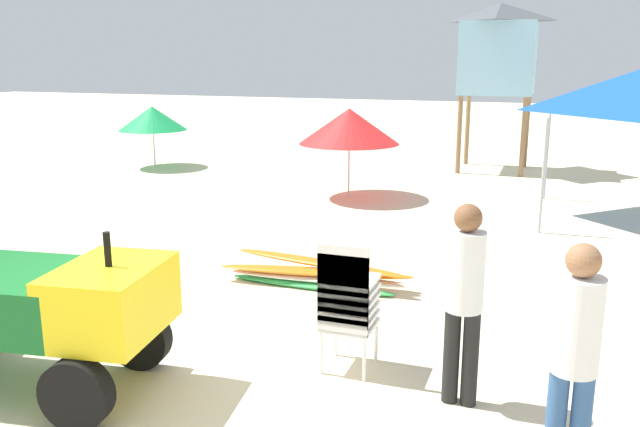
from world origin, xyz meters
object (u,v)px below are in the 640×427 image
stacked_plastic_chairs (347,298)px  beach_umbrella_left (152,118)px  utility_cart (29,305)px  lifeguard_near_left (464,291)px  lifeguard_near_center (575,349)px  lifeguard_tower (499,49)px  surfboard_pile (317,274)px  popup_canopy (640,91)px  beach_umbrella_mid (349,126)px

stacked_plastic_chairs → beach_umbrella_left: 12.84m
utility_cart → lifeguard_near_left: lifeguard_near_left is taller
lifeguard_near_center → stacked_plastic_chairs: bearing=151.1°
utility_cart → lifeguard_near_left: (3.66, 1.01, 0.24)m
utility_cart → stacked_plastic_chairs: size_ratio=2.09×
lifeguard_near_center → lifeguard_tower: lifeguard_tower is taller
surfboard_pile → lifeguard_tower: size_ratio=0.62×
surfboard_pile → lifeguard_near_center: bearing=-47.0°
stacked_plastic_chairs → surfboard_pile: size_ratio=0.49×
popup_canopy → beach_umbrella_left: (-11.48, 2.20, -1.01)m
lifeguard_near_center → beach_umbrella_left: bearing=134.2°
beach_umbrella_left → lifeguard_tower: bearing=16.8°
stacked_plastic_chairs → beach_umbrella_left: beach_umbrella_left is taller
stacked_plastic_chairs → beach_umbrella_mid: beach_umbrella_mid is taller
stacked_plastic_chairs → lifeguard_tower: 12.47m
stacked_plastic_chairs → beach_umbrella_mid: size_ratio=0.61×
surfboard_pile → lifeguard_near_left: size_ratio=1.48×
stacked_plastic_chairs → popup_canopy: size_ratio=0.43×
lifeguard_near_center → beach_umbrella_mid: 9.75m
beach_umbrella_mid → beach_umbrella_left: bearing=162.0°
lifeguard_near_left → beach_umbrella_mid: 8.61m
lifeguard_near_center → beach_umbrella_left: 14.94m
utility_cart → stacked_plastic_chairs: (2.57, 1.22, -0.04)m
lifeguard_near_left → beach_umbrella_mid: bearing=113.7°
lifeguard_near_left → lifeguard_tower: lifeguard_tower is taller
popup_canopy → lifeguard_tower: 5.64m
lifeguard_near_left → beach_umbrella_left: bearing=134.1°
utility_cart → beach_umbrella_mid: bearing=88.7°
stacked_plastic_chairs → beach_umbrella_mid: bearing=107.2°
surfboard_pile → popup_canopy: bearing=52.0°
beach_umbrella_mid → lifeguard_near_left: bearing=-66.3°
surfboard_pile → beach_umbrella_left: (-7.37, 7.46, 1.15)m
beach_umbrella_left → popup_canopy: bearing=-10.8°
utility_cart → beach_umbrella_left: 12.37m
stacked_plastic_chairs → beach_umbrella_left: bearing=131.3°
surfboard_pile → lifeguard_tower: 10.55m
surfboard_pile → beach_umbrella_mid: (-1.27, 5.47, 1.35)m
utility_cart → lifeguard_tower: 13.93m
lifeguard_near_center → beach_umbrella_left: lifeguard_near_center is taller
surfboard_pile → lifeguard_near_left: 3.35m
lifeguard_tower → beach_umbrella_mid: 5.47m
stacked_plastic_chairs → popup_canopy: bearing=67.9°
lifeguard_near_center → popup_canopy: size_ratio=0.59×
lifeguard_near_left → beach_umbrella_mid: beach_umbrella_mid is taller
beach_umbrella_mid → utility_cart: bearing=-91.3°
lifeguard_tower → beach_umbrella_left: lifeguard_tower is taller
surfboard_pile → beach_umbrella_mid: beach_umbrella_mid is taller
popup_canopy → surfboard_pile: bearing=-128.0°
lifeguard_near_left → utility_cart: bearing=-164.6°
surfboard_pile → popup_canopy: 7.02m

